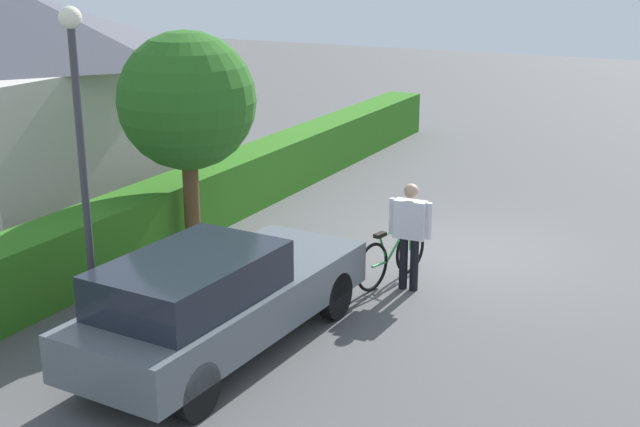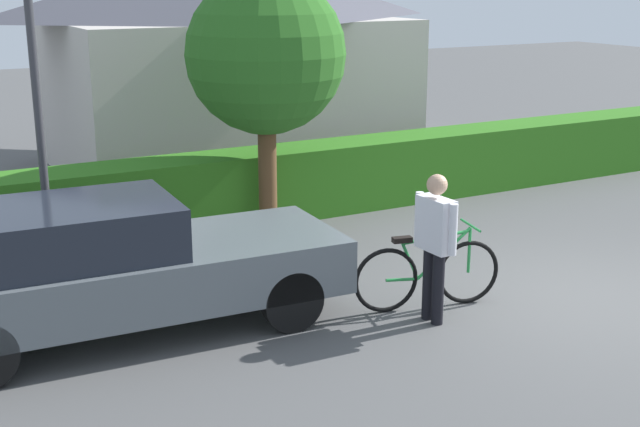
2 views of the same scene
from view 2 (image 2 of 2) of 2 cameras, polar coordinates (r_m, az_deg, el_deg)
The scene contains 9 objects.
ground_plane at distance 10.64m, azimuth 17.21°, elevation -5.28°, with size 60.00×60.00×0.00m, color #515151.
hedge_row at distance 14.07m, azimuth 3.36°, elevation 2.82°, with size 18.57×0.90×1.10m, color #2F701B.
house_distant at distance 17.09m, azimuth -6.58°, elevation 10.47°, with size 6.74×5.13×4.21m.
parked_car_near at distance 9.11m, azimuth -13.94°, elevation -3.40°, with size 4.67×1.89×1.47m.
bicycle at distance 9.74m, azimuth 7.28°, elevation -4.05°, with size 1.74×0.58×0.96m.
person_rider at distance 9.19m, azimuth 7.76°, elevation -1.56°, with size 0.22×0.67×1.67m.
street_lamp at distance 10.35m, azimuth -18.77°, elevation 9.91°, with size 0.28×0.28×4.32m.
tree_kerbside at distance 12.06m, azimuth -3.69°, elevation 10.60°, with size 2.26×2.26×3.77m.
fire_hydrant at distance 10.91m, azimuth -14.13°, elevation -2.22°, with size 0.20×0.20×0.81m.
Camera 2 is at (-7.30, -6.81, 3.69)m, focal length 47.47 mm.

